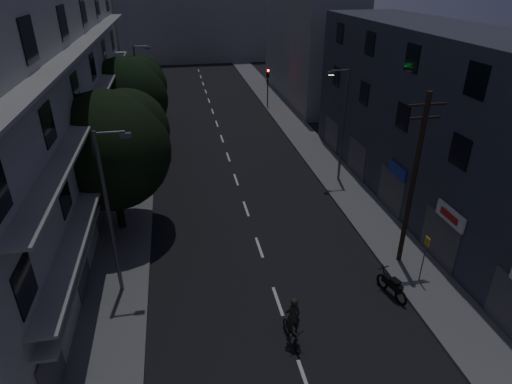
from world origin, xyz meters
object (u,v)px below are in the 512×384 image
object	(u,v)px
motorcycle	(392,286)
cyclist	(292,327)
bus_stop_sign	(425,251)
utility_pole	(413,180)

from	to	relation	value
motorcycle	cyclist	xyz separation A→B (m)	(-5.42, -1.94, 0.26)
bus_stop_sign	cyclist	size ratio (longest dim) A/B	1.08
bus_stop_sign	motorcycle	world-z (taller)	bus_stop_sign
motorcycle	utility_pole	bearing A→B (deg)	40.68
motorcycle	cyclist	size ratio (longest dim) A/B	0.87
bus_stop_sign	cyclist	xyz separation A→B (m)	(-7.21, -2.52, -1.11)
bus_stop_sign	cyclist	distance (m)	7.72
utility_pole	motorcycle	world-z (taller)	utility_pole
motorcycle	cyclist	distance (m)	5.76
bus_stop_sign	motorcycle	size ratio (longest dim) A/B	1.25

